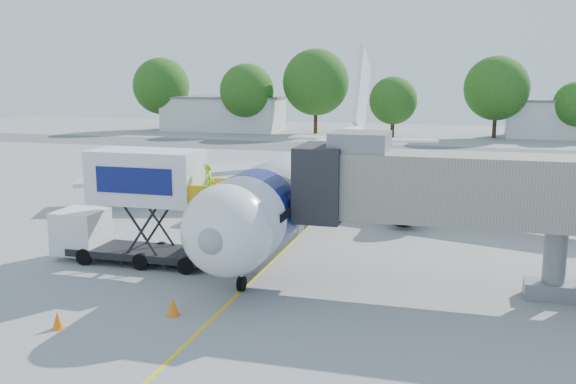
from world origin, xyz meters
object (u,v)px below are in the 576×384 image
(aircraft, at_px, (316,173))
(jet_bridge, at_px, (443,189))
(ground_tug, at_px, (264,375))
(catering_hiloader, at_px, (135,207))

(aircraft, distance_m, jet_bridge, 13.77)
(aircraft, height_order, ground_tug, aircraft)
(aircraft, bearing_deg, ground_tug, -80.41)
(jet_bridge, distance_m, ground_tug, 12.36)
(aircraft, distance_m, catering_hiloader, 12.77)
(catering_hiloader, height_order, ground_tug, catering_hiloader)
(ground_tug, bearing_deg, jet_bridge, 87.92)
(aircraft, relative_size, jet_bridge, 2.71)
(aircraft, relative_size, ground_tug, 8.72)
(ground_tug, bearing_deg, aircraft, 118.52)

